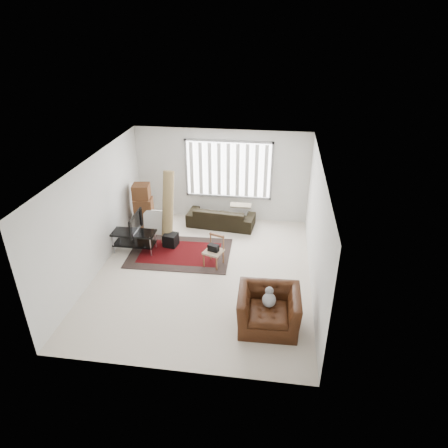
# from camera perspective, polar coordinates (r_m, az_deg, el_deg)

# --- Properties ---
(room) EXTENTS (6.00, 6.02, 2.71)m
(room) POSITION_cam_1_polar(r_m,az_deg,el_deg) (9.19, -2.37, 3.94)
(room) COLOR beige
(room) RESTS_ON ground
(persian_rug) EXTENTS (2.62, 1.79, 0.02)m
(persian_rug) POSITION_cam_1_polar(r_m,az_deg,el_deg) (10.39, -6.31, -4.12)
(persian_rug) COLOR black
(persian_rug) RESTS_ON ground
(tv_stand) EXTENTS (1.10, 0.49, 0.55)m
(tv_stand) POSITION_cam_1_polar(r_m,az_deg,el_deg) (10.50, -12.72, -1.87)
(tv_stand) COLOR black
(tv_stand) RESTS_ON ground
(tv) EXTENTS (0.12, 0.89, 0.51)m
(tv) POSITION_cam_1_polar(r_m,az_deg,el_deg) (10.31, -12.95, 0.10)
(tv) COLOR black
(tv) RESTS_ON tv_stand
(subwoofer) EXTENTS (0.39, 0.39, 0.34)m
(subwoofer) POSITION_cam_1_polar(r_m,az_deg,el_deg) (10.64, -7.61, -2.24)
(subwoofer) COLOR black
(subwoofer) RESTS_ON persian_rug
(moving_boxes) EXTENTS (0.61, 0.57, 1.35)m
(moving_boxes) POSITION_cam_1_polar(r_m,az_deg,el_deg) (11.46, -11.44, 2.14)
(moving_boxes) COLOR #55321B
(moving_boxes) RESTS_ON ground
(white_flatpack) EXTENTS (0.55, 0.17, 0.70)m
(white_flatpack) POSITION_cam_1_polar(r_m,az_deg,el_deg) (11.28, -10.03, 0.29)
(white_flatpack) COLOR silver
(white_flatpack) RESTS_ON ground
(rolled_rug) EXTENTS (0.35, 0.79, 1.93)m
(rolled_rug) POSITION_cam_1_polar(r_m,az_deg,el_deg) (10.61, -8.03, 2.35)
(rolled_rug) COLOR olive
(rolled_rug) RESTS_ON ground
(sofa) EXTENTS (2.00, 1.02, 0.74)m
(sofa) POSITION_cam_1_polar(r_m,az_deg,el_deg) (11.50, -0.44, 1.41)
(sofa) COLOR black
(sofa) RESTS_ON ground
(side_chair) EXTENTS (0.53, 0.53, 0.78)m
(side_chair) POSITION_cam_1_polar(r_m,az_deg,el_deg) (9.65, -1.46, -3.69)
(side_chair) COLOR #977D63
(side_chair) RESTS_ON ground
(armchair) EXTENTS (1.23, 1.08, 0.89)m
(armchair) POSITION_cam_1_polar(r_m,az_deg,el_deg) (7.91, 6.39, -11.71)
(armchair) COLOR #3C1C0C
(armchair) RESTS_ON ground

